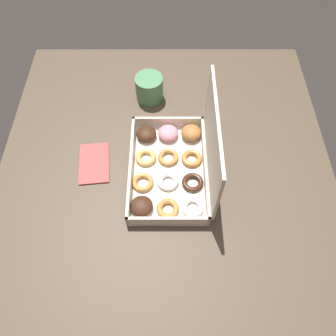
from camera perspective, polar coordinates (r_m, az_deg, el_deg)
name	(u,v)px	position (r m, az deg, el deg)	size (l,w,h in m)	color
ground_plane	(166,249)	(1.64, -0.28, -14.01)	(8.00, 8.00, 0.00)	#2D2826
dining_table	(166,189)	(1.06, -0.43, -3.71)	(1.16, 1.02, 0.71)	#4C3D2D
donut_box	(177,161)	(0.96, 1.57, 1.26)	(0.35, 0.24, 0.26)	silver
coffee_mug	(149,88)	(1.15, -3.28, 13.80)	(0.09, 0.09, 0.09)	#4C8456
paper_napkin	(94,163)	(1.03, -12.73, 0.83)	(0.15, 0.10, 0.01)	#CC4C47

